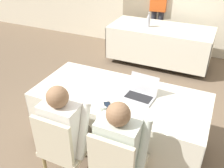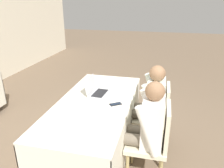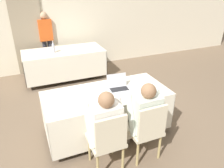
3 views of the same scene
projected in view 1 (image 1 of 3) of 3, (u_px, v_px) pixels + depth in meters
ground_plane at (119, 143)px, 3.17m from camera, size 24.00×24.00×0.00m
conference_table_near at (120, 106)px, 2.87m from camera, size 1.95×0.89×0.75m
conference_table_far at (161, 36)px, 4.83m from camera, size 1.95×0.89×0.75m
laptop at (140, 94)px, 2.71m from camera, size 0.35×0.30×0.22m
cell_phone at (108, 106)px, 2.58m from camera, size 0.13×0.15×0.01m
paper_beside_laptop at (106, 91)px, 2.83m from camera, size 0.27×0.33×0.00m
water_bottle at (149, 20)px, 4.70m from camera, size 0.07×0.07×0.28m
chair_near_left at (62, 146)px, 2.42m from camera, size 0.44×0.44×0.92m
chair_near_right at (116, 166)px, 2.22m from camera, size 0.44×0.44×0.92m
person_checkered_shirt at (67, 127)px, 2.42m from camera, size 0.50×0.52×1.18m
person_white_shirt at (121, 145)px, 2.22m from camera, size 0.50×0.52×1.18m
person_red_shirt at (158, 8)px, 5.34m from camera, size 0.36×0.24×1.59m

